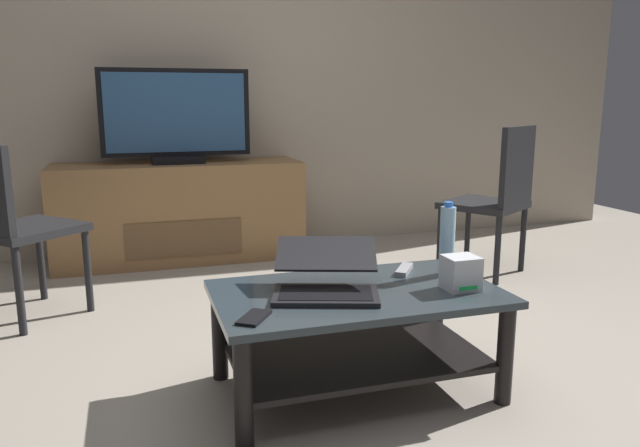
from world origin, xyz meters
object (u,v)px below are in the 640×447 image
object	(u,v)px
side_chair	(10,222)
water_bottle_near	(447,240)
laptop	(326,278)
router_box	(461,273)
cell_phone	(254,317)
tv_remote	(404,270)
coffee_table	(356,322)
dining_chair	(497,194)
media_cabinet	(180,212)
television	(176,118)

from	to	relation	value
side_chair	water_bottle_near	bearing A→B (deg)	-32.49
laptop	router_box	world-z (taller)	laptop
cell_phone	tv_remote	world-z (taller)	tv_remote
water_bottle_near	tv_remote	xyz separation A→B (m)	(-0.14, 0.08, -0.13)
side_chair	water_bottle_near	xyz separation A→B (m)	(1.74, -1.11, 0.03)
coffee_table	cell_phone	bearing A→B (deg)	-157.10
dining_chair	water_bottle_near	distance (m)	1.46
coffee_table	water_bottle_near	distance (m)	0.49
coffee_table	dining_chair	size ratio (longest dim) A/B	1.13
water_bottle_near	media_cabinet	bearing A→B (deg)	112.69
water_bottle_near	dining_chair	bearing A→B (deg)	48.76
laptop	cell_phone	size ratio (longest dim) A/B	3.33
water_bottle_near	cell_phone	xyz separation A→B (m)	(-0.83, -0.26, -0.13)
coffee_table	laptop	world-z (taller)	laptop
media_cabinet	router_box	distance (m)	2.40
media_cabinet	laptop	size ratio (longest dim) A/B	3.51
dining_chair	laptop	xyz separation A→B (m)	(-1.49, -1.17, -0.06)
cell_phone	laptop	bearing A→B (deg)	66.27
television	laptop	xyz separation A→B (m)	(0.34, -2.12, -0.51)
laptop	water_bottle_near	size ratio (longest dim) A/B	1.59
television	dining_chair	xyz separation A→B (m)	(1.82, -0.95, -0.45)
laptop	water_bottle_near	distance (m)	0.54
television	laptop	size ratio (longest dim) A/B	2.06
side_chair	water_bottle_near	world-z (taller)	side_chair
coffee_table	television	bearing A→B (deg)	102.03
side_chair	tv_remote	xyz separation A→B (m)	(1.60, -1.03, -0.10)
laptop	router_box	size ratio (longest dim) A/B	3.73
television	side_chair	distance (m)	1.36
water_bottle_near	side_chair	bearing A→B (deg)	147.51
laptop	media_cabinet	bearing A→B (deg)	98.97
coffee_table	cell_phone	xyz separation A→B (m)	(-0.42, -0.18, 0.13)
laptop	tv_remote	distance (m)	0.42
coffee_table	television	xyz separation A→B (m)	(-0.45, 2.13, 0.69)
media_cabinet	router_box	world-z (taller)	media_cabinet
media_cabinet	dining_chair	world-z (taller)	dining_chair
coffee_table	tv_remote	xyz separation A→B (m)	(0.27, 0.16, 0.13)
coffee_table	router_box	bearing A→B (deg)	-16.00
dining_chair	water_bottle_near	xyz separation A→B (m)	(-0.96, -1.09, 0.02)
dining_chair	cell_phone	bearing A→B (deg)	-142.86
television	router_box	world-z (taller)	television
tv_remote	media_cabinet	bearing A→B (deg)	146.45
television	dining_chair	world-z (taller)	television
coffee_table	router_box	xyz separation A→B (m)	(0.37, -0.10, 0.19)
media_cabinet	water_bottle_near	distance (m)	2.25
coffee_table	cell_phone	world-z (taller)	cell_phone
water_bottle_near	laptop	bearing A→B (deg)	-172.15
tv_remote	side_chair	bearing A→B (deg)	-176.25
laptop	cell_phone	xyz separation A→B (m)	(-0.30, -0.19, -0.05)
laptop	television	bearing A→B (deg)	99.06
side_chair	router_box	world-z (taller)	side_chair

